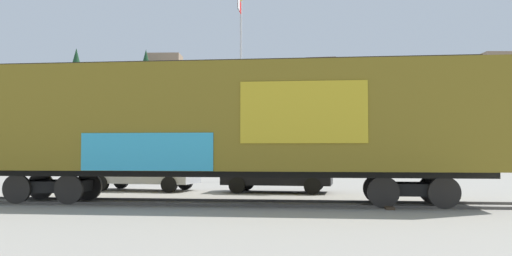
# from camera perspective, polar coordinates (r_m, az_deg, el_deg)

# --- Properties ---
(ground_plane) EXTENTS (260.00, 260.00, 0.00)m
(ground_plane) POSITION_cam_1_polar(r_m,az_deg,el_deg) (17.03, -7.38, -7.99)
(ground_plane) COLOR gray
(track) EXTENTS (60.02, 3.13, 0.08)m
(track) POSITION_cam_1_polar(r_m,az_deg,el_deg) (16.64, -0.34, -8.01)
(track) COLOR #4C4742
(track) RESTS_ON ground_plane
(freight_car) EXTENTS (16.32, 3.09, 4.50)m
(freight_car) POSITION_cam_1_polar(r_m,az_deg,el_deg) (16.71, -3.33, 0.76)
(freight_car) COLOR olive
(freight_car) RESTS_ON ground_plane
(flagpole) EXTENTS (0.18, 1.35, 9.97)m
(flagpole) POSITION_cam_1_polar(r_m,az_deg,el_deg) (28.93, -1.67, 6.10)
(flagpole) COLOR silver
(flagpole) RESTS_ON ground_plane
(hillside) EXTENTS (113.92, 43.13, 18.01)m
(hillside) POSITION_cam_1_polar(r_m,az_deg,el_deg) (92.00, 4.69, 0.64)
(hillside) COLOR gray
(hillside) RESTS_ON ground_plane
(parked_car_silver) EXTENTS (4.58, 2.32, 1.53)m
(parked_car_silver) POSITION_cam_1_polar(r_m,az_deg,el_deg) (22.76, -12.07, -4.62)
(parked_car_silver) COLOR #B7BABF
(parked_car_silver) RESTS_ON ground_plane
(parked_car_black) EXTENTS (4.37, 2.17, 1.73)m
(parked_car_black) POSITION_cam_1_polar(r_m,az_deg,el_deg) (21.25, 2.23, -4.59)
(parked_car_black) COLOR black
(parked_car_black) RESTS_ON ground_plane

